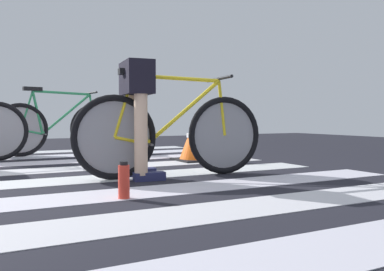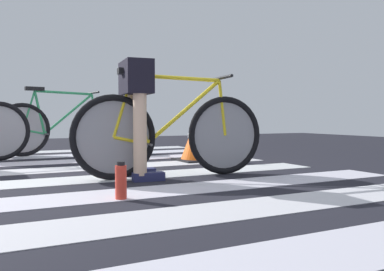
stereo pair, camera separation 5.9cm
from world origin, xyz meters
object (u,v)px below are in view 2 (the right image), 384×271
water_bottle (121,181)px  bicycle_1_of_3 (172,133)px  cyclist_1_of_3 (137,103)px  bicycle_3_of_3 (61,127)px  traffic_cone (198,139)px

water_bottle → bicycle_1_of_3: bearing=47.4°
cyclist_1_of_3 → water_bottle: size_ratio=4.12×
bicycle_3_of_3 → water_bottle: bearing=-100.6°
bicycle_3_of_3 → traffic_cone: bicycle_3_of_3 is taller
traffic_cone → water_bottle: bearing=-129.5°
bicycle_1_of_3 → water_bottle: bearing=-126.4°
bicycle_3_of_3 → water_bottle: (-0.18, -3.40, -0.27)m
cyclist_1_of_3 → traffic_cone: size_ratio=1.79×
bicycle_3_of_3 → water_bottle: size_ratio=7.14×
cyclist_1_of_3 → water_bottle: (-0.38, -0.78, -0.53)m
bicycle_1_of_3 → bicycle_3_of_3: same height
bicycle_1_of_3 → water_bottle: 1.05m
cyclist_1_of_3 → bicycle_3_of_3: (-0.20, 2.62, -0.26)m
cyclist_1_of_3 → bicycle_3_of_3: bearing=100.7°
cyclist_1_of_3 → water_bottle: 1.02m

